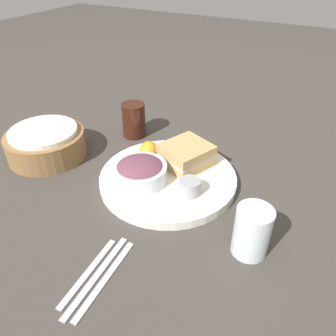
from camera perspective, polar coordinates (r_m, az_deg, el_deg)
name	(u,v)px	position (r m, az deg, el deg)	size (l,w,h in m)	color
ground_plane	(168,182)	(0.81, 0.00, -2.42)	(4.00, 4.00, 0.00)	#3D3833
plate	(168,178)	(0.80, 0.00, -1.80)	(0.33, 0.33, 0.02)	white
sandwich	(186,155)	(0.82, 3.16, 2.29)	(0.14, 0.14, 0.05)	tan
salad_bowl	(140,171)	(0.77, -4.89, -0.54)	(0.13, 0.13, 0.05)	silver
dressing_cup	(190,187)	(0.73, 3.81, -3.32)	(0.05, 0.05, 0.04)	#99999E
orange_wedge	(149,150)	(0.85, -3.33, 3.08)	(0.05, 0.05, 0.05)	orange
drink_glass	(134,120)	(0.99, -5.98, 8.32)	(0.07, 0.07, 0.10)	#38190F
bread_basket	(46,143)	(0.95, -20.48, 4.07)	(0.21, 0.21, 0.08)	olive
fork	(105,279)	(0.62, -10.86, -18.39)	(0.18, 0.01, 0.01)	#B2B2B7
knife	(97,275)	(0.63, -12.29, -17.74)	(0.19, 0.01, 0.01)	#B2B2B7
spoon	(89,271)	(0.64, -13.67, -17.10)	(0.16, 0.01, 0.01)	#B2B2B7
water_glass	(252,231)	(0.63, 14.40, -10.64)	(0.07, 0.07, 0.10)	silver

